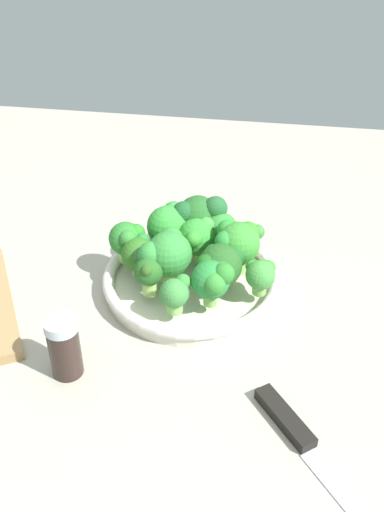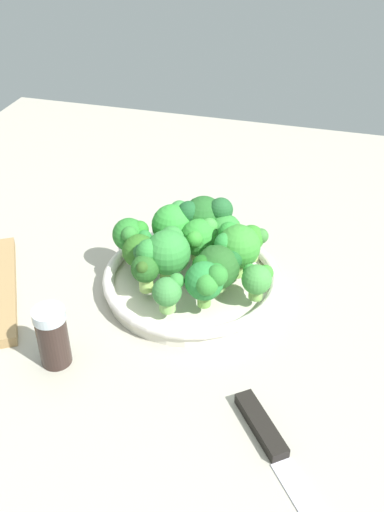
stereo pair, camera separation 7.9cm
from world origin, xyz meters
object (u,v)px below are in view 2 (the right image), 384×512
(broccoli_floret_0, at_px, (168,291))
(broccoli_floret_3, at_px, (141,251))
(broccoli_floret_5, at_px, (236,246))
(broccoli_floret_7, at_px, (257,279))
(broccoli_floret_10, at_px, (166,252))
(broccoli_floret_13, at_px, (130,235))
(pepper_shaker, at_px, (53,336))
(knife, at_px, (281,458))
(broccoli_floret_4, at_px, (146,270))
(broccoli_floret_12, at_px, (225,232))
(broccoli_floret_8, at_px, (252,240))
(broccoli_floret_11, at_px, (204,216))
(broccoli_floret_9, at_px, (217,266))
(bowl, at_px, (192,280))
(broccoli_floret_1, at_px, (175,223))
(broccoli_floret_6, at_px, (200,237))
(broccoli_floret_2, at_px, (207,281))

(broccoli_floret_0, height_order, broccoli_floret_3, broccoli_floret_3)
(broccoli_floret_3, xyz_separation_m, broccoli_floret_5, (-0.03, 0.14, 0.01))
(broccoli_floret_7, height_order, broccoli_floret_10, broccoli_floret_10)
(broccoli_floret_13, distance_m, pepper_shaker, 0.22)
(knife, bearing_deg, broccoli_floret_4, -132.82)
(broccoli_floret_3, distance_m, broccoli_floret_12, 0.13)
(pepper_shaker, bearing_deg, broccoli_floret_8, 140.61)
(broccoli_floret_11, bearing_deg, knife, 27.24)
(broccoli_floret_9, bearing_deg, bowl, -119.79)
(knife, bearing_deg, broccoli_floret_0, -134.17)
(broccoli_floret_11, bearing_deg, broccoli_floret_12, 66.95)
(broccoli_floret_3, xyz_separation_m, broccoli_floret_4, (0.05, 0.02, 0.00))
(broccoli_floret_0, relative_size, broccoli_floret_12, 0.81)
(bowl, relative_size, broccoli_floret_0, 5.11)
(broccoli_floret_0, distance_m, broccoli_floret_13, 0.14)
(broccoli_floret_0, relative_size, broccoli_floret_4, 0.90)
(broccoli_floret_1, distance_m, pepper_shaker, 0.27)
(bowl, bearing_deg, broccoli_floret_5, 104.32)
(broccoli_floret_4, relative_size, broccoli_floret_5, 0.73)
(broccoli_floret_7, xyz_separation_m, knife, (0.24, 0.07, -0.06))
(broccoli_floret_3, distance_m, broccoli_floret_5, 0.14)
(broccoli_floret_5, height_order, broccoli_floret_6, broccoli_floret_5)
(broccoli_floret_2, distance_m, broccoli_floret_12, 0.13)
(broccoli_floret_13, bearing_deg, broccoli_floret_9, 74.38)
(broccoli_floret_4, distance_m, broccoli_floret_8, 0.18)
(broccoli_floret_0, relative_size, broccoli_floret_8, 0.92)
(broccoli_floret_13, bearing_deg, broccoli_floret_11, 122.98)
(broccoli_floret_6, distance_m, broccoli_floret_12, 0.04)
(broccoli_floret_5, height_order, broccoli_floret_10, same)
(broccoli_floret_12, bearing_deg, broccoli_floret_0, -15.66)
(broccoli_floret_3, distance_m, broccoli_floret_6, 0.09)
(knife, bearing_deg, broccoli_floret_9, -151.42)
(broccoli_floret_5, relative_size, broccoli_floret_11, 0.95)
(broccoli_floret_13, distance_m, knife, 0.41)
(broccoli_floret_4, distance_m, broccoli_floret_12, 0.15)
(broccoli_floret_6, bearing_deg, broccoli_floret_11, -173.15)
(broccoli_floret_1, relative_size, broccoli_floret_12, 1.14)
(broccoli_floret_7, height_order, broccoli_floret_12, broccoli_floret_12)
(broccoli_floret_5, bearing_deg, broccoli_floret_2, -14.57)
(broccoli_floret_7, bearing_deg, broccoli_floret_13, -102.66)
(broccoli_floret_5, height_order, broccoli_floret_13, broccoli_floret_5)
(broccoli_floret_6, xyz_separation_m, knife, (0.31, 0.18, -0.07))
(knife, height_order, pepper_shaker, pepper_shaker)
(broccoli_floret_10, xyz_separation_m, pepper_shaker, (0.17, -0.10, -0.04))
(broccoli_floret_5, xyz_separation_m, broccoli_floret_6, (-0.02, -0.06, -0.01))
(broccoli_floret_0, relative_size, knife, 0.24)
(bowl, distance_m, broccoli_floret_10, 0.08)
(broccoli_floret_2, xyz_separation_m, broccoli_floret_5, (-0.09, 0.02, 0.00))
(broccoli_floret_7, bearing_deg, broccoli_floret_3, -95.78)
(bowl, relative_size, broccoli_floret_1, 3.61)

